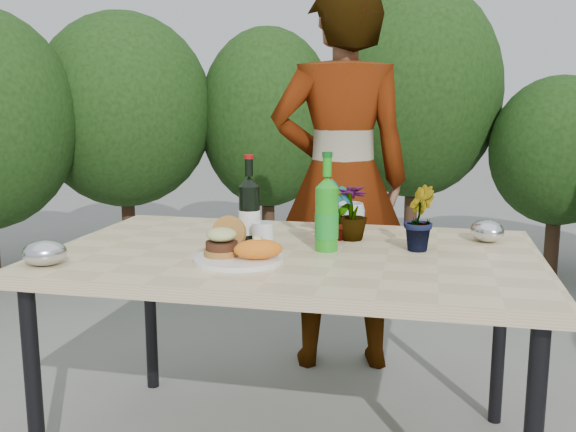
% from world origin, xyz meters
% --- Properties ---
extents(patio_table, '(1.60, 1.00, 0.75)m').
position_xyz_m(patio_table, '(0.00, 0.00, 0.69)').
color(patio_table, beige).
rests_on(patio_table, ground).
extents(shrub_hedge, '(6.86, 5.12, 2.12)m').
position_xyz_m(shrub_hedge, '(0.16, 1.55, 1.12)').
color(shrub_hedge, '#382316').
rests_on(shrub_hedge, ground).
extents(dinner_plate, '(0.28, 0.28, 0.01)m').
position_xyz_m(dinner_plate, '(-0.13, -0.18, 0.76)').
color(dinner_plate, white).
rests_on(dinner_plate, patio_table).
extents(burger_stack, '(0.11, 0.16, 0.11)m').
position_xyz_m(burger_stack, '(-0.19, -0.16, 0.81)').
color(burger_stack, '#B7722D').
rests_on(burger_stack, dinner_plate).
extents(sweet_potato, '(0.17, 0.12, 0.06)m').
position_xyz_m(sweet_potato, '(-0.07, -0.20, 0.80)').
color(sweet_potato, orange).
rests_on(sweet_potato, dinner_plate).
extents(grilled_veg, '(0.08, 0.05, 0.03)m').
position_xyz_m(grilled_veg, '(-0.12, -0.09, 0.78)').
color(grilled_veg, olive).
rests_on(grilled_veg, dinner_plate).
extents(wine_bottle, '(0.08, 0.08, 0.31)m').
position_xyz_m(wine_bottle, '(-0.16, 0.04, 0.86)').
color(wine_bottle, black).
rests_on(wine_bottle, patio_table).
extents(sparkling_water, '(0.08, 0.08, 0.33)m').
position_xyz_m(sparkling_water, '(0.11, 0.02, 0.87)').
color(sparkling_water, '#1F931A').
rests_on(sparkling_water, patio_table).
extents(plastic_cup, '(0.07, 0.07, 0.09)m').
position_xyz_m(plastic_cup, '(-0.10, -0.03, 0.80)').
color(plastic_cup, silver).
rests_on(plastic_cup, patio_table).
extents(seedling_left, '(0.13, 0.14, 0.22)m').
position_xyz_m(seedling_left, '(0.12, 0.19, 0.86)').
color(seedling_left, '#285C1F').
rests_on(seedling_left, patio_table).
extents(seedling_mid, '(0.11, 0.13, 0.21)m').
position_xyz_m(seedling_mid, '(0.40, 0.10, 0.86)').
color(seedling_mid, '#205A1F').
rests_on(seedling_mid, patio_table).
extents(seedling_right, '(0.15, 0.15, 0.20)m').
position_xyz_m(seedling_right, '(0.17, 0.21, 0.85)').
color(seedling_right, '#215C1F').
rests_on(seedling_right, patio_table).
extents(blue_bowl, '(0.17, 0.17, 0.11)m').
position_xyz_m(blue_bowl, '(0.13, 0.37, 0.80)').
color(blue_bowl, silver).
rests_on(blue_bowl, patio_table).
extents(foil_packet_left, '(0.17, 0.15, 0.08)m').
position_xyz_m(foil_packet_left, '(-0.69, -0.36, 0.79)').
color(foil_packet_left, '#B9BBC0').
rests_on(foil_packet_left, patio_table).
extents(foil_packet_right, '(0.16, 0.17, 0.08)m').
position_xyz_m(foil_packet_right, '(0.64, 0.27, 0.79)').
color(foil_packet_right, silver).
rests_on(foil_packet_right, patio_table).
extents(person, '(0.73, 0.57, 1.76)m').
position_xyz_m(person, '(0.04, 0.86, 0.88)').
color(person, '#A47052').
rests_on(person, ground).
extents(terracotta_pot, '(0.17, 0.17, 0.14)m').
position_xyz_m(terracotta_pot, '(-1.88, 2.09, 0.07)').
color(terracotta_pot, '#A15129').
rests_on(terracotta_pot, ground).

